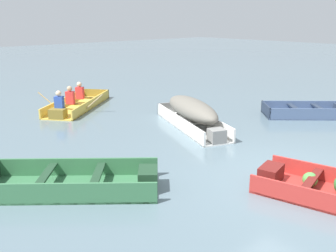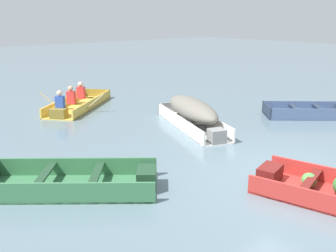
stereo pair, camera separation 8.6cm
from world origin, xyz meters
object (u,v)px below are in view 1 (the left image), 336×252
object	(u,v)px
skiff_green_mid_moored	(81,183)
skiff_slate_blue_far_moored	(310,112)
dinghy_red_foreground	(332,190)
skiff_white_near_moored	(192,112)
rowboat_yellow_with_crew	(75,104)

from	to	relation	value
skiff_green_mid_moored	skiff_slate_blue_far_moored	world-z (taller)	skiff_green_mid_moored
dinghy_red_foreground	skiff_white_near_moored	xyz separation A→B (m)	(1.33, 4.86, 0.34)
skiff_slate_blue_far_moored	rowboat_yellow_with_crew	size ratio (longest dim) A/B	0.78
skiff_white_near_moored	rowboat_yellow_with_crew	size ratio (longest dim) A/B	1.02
skiff_green_mid_moored	rowboat_yellow_with_crew	world-z (taller)	rowboat_yellow_with_crew
dinghy_red_foreground	skiff_slate_blue_far_moored	distance (m)	6.15
skiff_white_near_moored	skiff_green_mid_moored	bearing A→B (deg)	-161.70
dinghy_red_foreground	skiff_green_mid_moored	xyz separation A→B (m)	(-3.22, 3.36, -0.01)
dinghy_red_foreground	rowboat_yellow_with_crew	xyz separation A→B (m)	(-0.09, 9.30, 0.05)
skiff_white_near_moored	rowboat_yellow_with_crew	bearing A→B (deg)	107.74
skiff_green_mid_moored	skiff_slate_blue_far_moored	distance (m)	8.47
rowboat_yellow_with_crew	dinghy_red_foreground	bearing A→B (deg)	-89.45
skiff_slate_blue_far_moored	rowboat_yellow_with_crew	distance (m)	8.11
skiff_white_near_moored	skiff_slate_blue_far_moored	bearing A→B (deg)	-22.98
skiff_white_near_moored	skiff_slate_blue_far_moored	distance (m)	4.27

